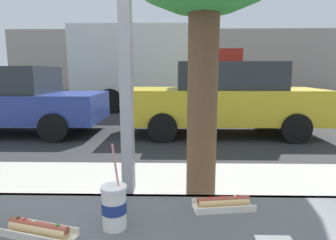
% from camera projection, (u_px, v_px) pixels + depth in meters
% --- Properties ---
extents(ground_plane, '(60.00, 60.00, 0.00)m').
position_uv_depth(ground_plane, '(168.00, 119.00, 9.31)').
color(ground_plane, '#2D2D30').
extents(sidewalk_strip, '(16.00, 2.80, 0.15)m').
position_uv_depth(sidewalk_strip, '(154.00, 212.00, 2.98)').
color(sidewalk_strip, '#B2ADA3').
rests_on(sidewalk_strip, ground).
extents(building_facade_far, '(28.00, 1.20, 5.03)m').
position_uv_depth(building_facade_far, '(172.00, 60.00, 24.65)').
color(building_facade_far, '#A89E8E').
rests_on(building_facade_far, ground).
extents(soda_cup_left, '(0.09, 0.09, 0.31)m').
position_uv_depth(soda_cup_left, '(114.00, 206.00, 1.01)').
color(soda_cup_left, white).
rests_on(soda_cup_left, window_counter).
extents(hotdog_tray_near, '(0.27, 0.15, 0.05)m').
position_uv_depth(hotdog_tray_near, '(39.00, 229.00, 0.96)').
color(hotdog_tray_near, beige).
rests_on(hotdog_tray_near, window_counter).
extents(hotdog_tray_far, '(0.25, 0.12, 0.05)m').
position_uv_depth(hotdog_tray_far, '(223.00, 203.00, 1.16)').
color(hotdog_tray_far, beige).
rests_on(hotdog_tray_far, window_counter).
extents(parked_car_blue, '(4.31, 2.01, 1.64)m').
position_uv_depth(parked_car_blue, '(11.00, 100.00, 7.05)').
color(parked_car_blue, '#283D93').
rests_on(parked_car_blue, ground).
extents(parked_car_yellow, '(4.63, 1.91, 1.74)m').
position_uv_depth(parked_car_yellow, '(224.00, 98.00, 6.93)').
color(parked_car_yellow, gold).
rests_on(parked_car_yellow, ground).
extents(box_truck, '(6.39, 2.44, 3.23)m').
position_uv_depth(box_truck, '(151.00, 67.00, 11.49)').
color(box_truck, silver).
rests_on(box_truck, ground).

